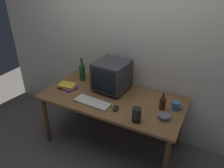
# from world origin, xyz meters

# --- Properties ---
(ground_plane) EXTENTS (6.00, 6.00, 0.00)m
(ground_plane) POSITION_xyz_m (0.00, 0.00, 0.00)
(ground_plane) COLOR #56514C
(back_wall) EXTENTS (4.00, 0.08, 2.50)m
(back_wall) POSITION_xyz_m (0.00, 0.46, 1.25)
(back_wall) COLOR silver
(back_wall) RESTS_ON ground
(desk) EXTENTS (1.66, 0.79, 0.70)m
(desk) POSITION_xyz_m (0.00, 0.00, 0.62)
(desk) COLOR brown
(desk) RESTS_ON ground
(crt_monitor) EXTENTS (0.41, 0.41, 0.37)m
(crt_monitor) POSITION_xyz_m (-0.09, 0.17, 0.89)
(crt_monitor) COLOR #333338
(crt_monitor) RESTS_ON desk
(keyboard) EXTENTS (0.43, 0.18, 0.02)m
(keyboard) POSITION_xyz_m (-0.14, -0.21, 0.71)
(keyboard) COLOR beige
(keyboard) RESTS_ON desk
(computer_mouse) EXTENTS (0.08, 0.11, 0.04)m
(computer_mouse) POSITION_xyz_m (0.14, -0.20, 0.72)
(computer_mouse) COLOR black
(computer_mouse) RESTS_ON desk
(bottle_tall) EXTENTS (0.08, 0.08, 0.32)m
(bottle_tall) POSITION_xyz_m (-0.55, 0.22, 0.82)
(bottle_tall) COLOR #1E4C23
(bottle_tall) RESTS_ON desk
(bottle_short) EXTENTS (0.07, 0.07, 0.20)m
(bottle_short) POSITION_xyz_m (0.58, 0.04, 0.78)
(bottle_short) COLOR #472314
(bottle_short) RESTS_ON desk
(book_stack) EXTENTS (0.25, 0.20, 0.05)m
(book_stack) POSITION_xyz_m (-0.60, -0.05, 0.73)
(book_stack) COLOR #843893
(book_stack) RESTS_ON desk
(mug) EXTENTS (0.12, 0.08, 0.09)m
(mug) POSITION_xyz_m (0.72, 0.10, 0.75)
(mug) COLOR #3370B2
(mug) RESTS_ON desk
(cd_spindle) EXTENTS (0.12, 0.12, 0.04)m
(cd_spindle) POSITION_xyz_m (0.65, -0.12, 0.72)
(cd_spindle) COLOR #595B66
(cd_spindle) RESTS_ON desk
(metal_canister) EXTENTS (0.09, 0.09, 0.15)m
(metal_canister) POSITION_xyz_m (0.41, -0.28, 0.78)
(metal_canister) COLOR black
(metal_canister) RESTS_ON desk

